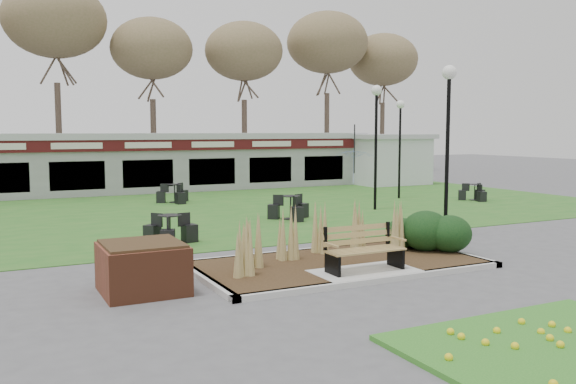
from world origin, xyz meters
name	(u,v)px	position (x,y,z in m)	size (l,w,h in m)	color
ground	(369,278)	(0.00, 0.00, 0.00)	(100.00, 100.00, 0.00)	#515154
lawn	(191,210)	(0.00, 12.00, 0.01)	(34.00, 16.00, 0.02)	#26641F
flower_bed	(558,345)	(0.00, -4.60, 0.07)	(4.20, 3.00, 0.16)	#297120
planting_bed	(382,245)	(1.27, 1.35, 0.37)	(6.75, 3.40, 1.27)	#2F2213
park_bench	(363,248)	(0.00, 0.25, 0.59)	(1.70, 0.66, 0.93)	olive
brick_planter	(143,267)	(-4.40, 1.00, 0.48)	(1.50, 1.50, 0.95)	brown
food_pavilion	(141,162)	(0.00, 19.96, 1.48)	(24.60, 3.40, 2.90)	gray
service_hut	(388,159)	(13.50, 18.00, 1.45)	(4.40, 3.40, 2.83)	silver
tree_backdrop	(107,42)	(0.00, 28.00, 8.36)	(47.24, 5.24, 10.36)	#47382B
lamp_post_near_right	(448,113)	(4.70, 3.10, 3.52)	(0.40, 0.40, 4.83)	black
lamp_post_mid_right	(376,119)	(6.35, 8.95, 3.44)	(0.39, 0.39, 4.73)	black
lamp_post_far_right	(400,127)	(9.56, 11.72, 3.17)	(0.36, 0.36, 4.35)	black
bistro_set_a	(170,234)	(-2.63, 5.45, 0.28)	(1.38, 1.46, 0.78)	black
bistro_set_b	(291,211)	(2.29, 8.09, 0.29)	(1.51, 1.40, 0.81)	black
bistro_set_c	(175,196)	(0.13, 14.56, 0.28)	(1.45, 1.36, 0.78)	black
bistro_set_d	(475,195)	(11.98, 9.58, 0.26)	(1.31, 1.26, 0.71)	black
patio_umbrella	(354,167)	(8.00, 13.00, 1.39)	(2.30, 2.32, 2.20)	black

